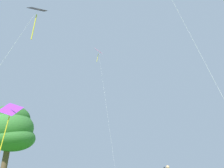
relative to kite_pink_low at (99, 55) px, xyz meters
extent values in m
cube|color=pink|center=(-0.06, 0.18, 1.11)|extent=(1.77, 2.07, 1.41)
cylinder|color=#3F382D|center=(-0.06, 0.18, 1.11)|extent=(1.45, 0.89, 0.56)
cylinder|color=yellow|center=(-0.24, 0.32, -0.45)|extent=(0.48, 0.39, 1.83)
cylinder|color=silver|center=(1.62, -3.33, -11.16)|extent=(3.37, 7.03, 24.26)
cube|color=black|center=(-5.12, -20.90, -6.90)|extent=(1.68, 1.33, 1.30)
cylinder|color=#3F382D|center=(-5.12, -20.90, -6.90)|extent=(1.79, 0.07, 0.37)
cylinder|color=yellow|center=(-5.23, -20.78, -8.96)|extent=(0.35, 0.38, 2.79)
cube|color=purple|center=(-8.43, -15.68, -15.89)|extent=(2.54, 1.50, 1.87)
cylinder|color=#3F382D|center=(-8.43, -15.68, -15.89)|extent=(1.61, 1.05, 0.95)
cylinder|color=yellow|center=(-8.51, -15.84, -18.56)|extent=(0.30, 0.45, 3.79)
cylinder|color=silver|center=(8.59, -24.10, -12.63)|extent=(2.08, 6.09, 21.32)
sphere|color=tan|center=(6.30, -21.80, -21.64)|extent=(0.24, 0.24, 0.24)
cylinder|color=brown|center=(-10.93, -9.47, -19.63)|extent=(0.73, 0.73, 7.33)
ellipsoid|color=#387533|center=(-10.55, -9.44, -18.17)|extent=(5.81, 5.81, 3.33)
ellipsoid|color=#387533|center=(-11.02, -9.71, -16.85)|extent=(6.07, 6.07, 4.51)
ellipsoid|color=#2D6628|center=(-11.03, -9.76, -15.53)|extent=(4.83, 4.83, 3.34)
camera|label=1|loc=(2.10, -37.20, -21.60)|focal=32.65mm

